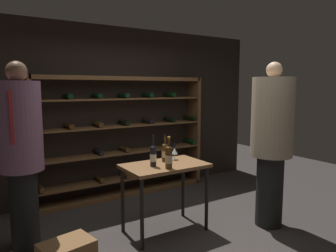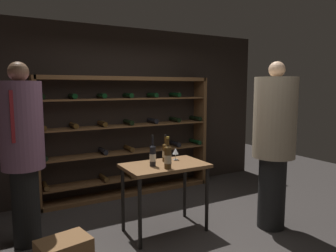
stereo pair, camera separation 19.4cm
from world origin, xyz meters
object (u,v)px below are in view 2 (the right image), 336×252
person_host_in_suit (274,138)px  wine_rack (128,136)px  tasting_table (165,173)px  wine_bottle_green_slim (153,155)px  wine_bottle_red_label (166,152)px  wine_bottle_amber_reserve (168,157)px  person_bystander_dark_jacket (23,146)px  wine_glass_stemmed_center (176,152)px

person_host_in_suit → wine_rack: bearing=-120.4°
tasting_table → wine_bottle_green_slim: wine_bottle_green_slim is taller
tasting_table → wine_bottle_green_slim: bearing=-174.3°
person_host_in_suit → wine_bottle_red_label: person_host_in_suit is taller
wine_bottle_green_slim → wine_bottle_amber_reserve: size_ratio=1.00×
wine_bottle_green_slim → wine_rack: bearing=78.7°
person_host_in_suit → wine_bottle_green_slim: size_ratio=5.59×
person_bystander_dark_jacket → person_host_in_suit: 2.90m
wine_bottle_amber_reserve → wine_glass_stemmed_center: bearing=48.1°
person_bystander_dark_jacket → wine_bottle_amber_reserve: (1.43, -0.66, -0.15)m
person_host_in_suit → wine_bottle_green_slim: 1.50m
tasting_table → wine_glass_stemmed_center: 0.34m
wine_rack → wine_glass_stemmed_center: 1.34m
wine_rack → person_bystander_dark_jacket: 1.92m
tasting_table → wine_bottle_red_label: (0.08, 0.12, 0.23)m
wine_bottle_green_slim → wine_bottle_amber_reserve: same height
wine_bottle_green_slim → wine_glass_stemmed_center: wine_bottle_green_slim is taller
tasting_table → wine_bottle_green_slim: 0.29m
tasting_table → wine_bottle_amber_reserve: bearing=-109.6°
tasting_table → person_host_in_suit: bearing=-24.5°
tasting_table → wine_glass_stemmed_center: size_ratio=6.63×
tasting_table → wine_bottle_red_label: 0.26m
person_bystander_dark_jacket → wine_bottle_green_slim: person_bystander_dark_jacket is taller
wine_bottle_amber_reserve → wine_rack: bearing=83.2°
wine_bottle_amber_reserve → wine_glass_stemmed_center: 0.45m
wine_bottle_amber_reserve → wine_bottle_green_slim: bearing=118.1°
tasting_table → person_bystander_dark_jacket: (-1.50, 0.46, 0.39)m
wine_bottle_amber_reserve → person_host_in_suit: bearing=-15.4°
person_host_in_suit → wine_glass_stemmed_center: bearing=-93.4°
wine_bottle_green_slim → wine_bottle_red_label: size_ratio=1.10×
tasting_table → person_bystander_dark_jacket: person_bystander_dark_jacket is taller
person_bystander_dark_jacket → wine_bottle_green_slim: size_ratio=5.49×
tasting_table → person_host_in_suit: (1.22, -0.56, 0.41)m
person_bystander_dark_jacket → person_host_in_suit: (2.72, -1.02, 0.02)m
wine_bottle_amber_reserve → person_bystander_dark_jacket: bearing=155.2°
person_bystander_dark_jacket → wine_bottle_red_label: bearing=-35.1°
wine_bottle_green_slim → wine_glass_stemmed_center: bearing=20.4°
wine_rack → person_bystander_dark_jacket: person_bystander_dark_jacket is taller
person_host_in_suit → wine_glass_stemmed_center: person_host_in_suit is taller
person_host_in_suit → wine_bottle_red_label: bearing=-89.1°
wine_rack → wine_bottle_green_slim: wine_rack is taller
person_host_in_suit → wine_bottle_amber_reserve: size_ratio=5.60×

